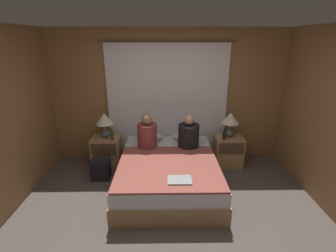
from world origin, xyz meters
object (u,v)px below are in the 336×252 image
at_px(pillow_left, 149,137).
at_px(backpack_on_floor, 101,168).
at_px(bed, 168,173).
at_px(beer_bottle_on_right_stand, 224,135).
at_px(beer_bottle_on_left_stand, 112,135).
at_px(pillow_right, 186,137).
at_px(nightstand_right, 228,151).
at_px(nightstand_left, 107,152).
at_px(lamp_right, 230,120).
at_px(person_right_in_bed, 189,134).
at_px(person_left_in_bed, 147,134).
at_px(lamp_left, 104,121).
at_px(laptop_on_bed, 180,180).

bearing_deg(pillow_left, backpack_on_floor, -146.71).
xyz_separation_m(bed, beer_bottle_on_right_stand, (1.02, 0.59, 0.41)).
bearing_deg(beer_bottle_on_left_stand, pillow_right, 8.44).
distance_m(nightstand_right, beer_bottle_on_right_stand, 0.41).
bearing_deg(nightstand_left, bed, -31.76).
xyz_separation_m(lamp_right, backpack_on_floor, (-2.31, -0.48, -0.69)).
distance_m(beer_bottle_on_left_stand, backpack_on_floor, 0.60).
distance_m(person_right_in_bed, beer_bottle_on_right_stand, 0.69).
xyz_separation_m(person_left_in_bed, beer_bottle_on_right_stand, (1.38, 0.15, -0.09)).
bearing_deg(backpack_on_floor, lamp_left, 88.51).
distance_m(pillow_right, laptop_on_bed, 1.49).
bearing_deg(pillow_right, lamp_right, -3.92).
bearing_deg(lamp_left, backpack_on_floor, -91.49).
bearing_deg(beer_bottle_on_left_stand, laptop_on_bed, -48.31).
height_order(lamp_left, pillow_right, lamp_left).
distance_m(lamp_right, pillow_left, 1.53).
distance_m(nightstand_right, laptop_on_bed, 1.74).
bearing_deg(nightstand_right, pillow_left, 176.92).
height_order(person_right_in_bed, beer_bottle_on_left_stand, person_right_in_bed).
distance_m(nightstand_right, person_right_in_bed, 0.95).
bearing_deg(person_right_in_bed, beer_bottle_on_left_stand, 173.51).
distance_m(nightstand_left, pillow_left, 0.85).
height_order(lamp_left, lamp_right, same).
bearing_deg(bed, beer_bottle_on_left_stand, 149.25).
relative_size(bed, pillow_right, 3.87).
bearing_deg(pillow_right, beer_bottle_on_left_stand, -171.56).
xyz_separation_m(beer_bottle_on_left_stand, laptop_on_bed, (1.13, -1.27, -0.14)).
distance_m(nightstand_left, nightstand_right, 2.30).
relative_size(nightstand_left, lamp_right, 1.26).
xyz_separation_m(lamp_left, person_right_in_bed, (1.51, -0.30, -0.16)).
relative_size(bed, nightstand_left, 3.41).
bearing_deg(pillow_left, beer_bottle_on_left_stand, -163.03).
bearing_deg(lamp_left, pillow_left, 3.92).
bearing_deg(person_left_in_bed, lamp_left, 159.42).
xyz_separation_m(nightstand_left, person_right_in_bed, (1.51, -0.27, 0.45)).
bearing_deg(person_left_in_bed, beer_bottle_on_right_stand, 6.38).
relative_size(nightstand_left, laptop_on_bed, 1.82).
distance_m(bed, laptop_on_bed, 0.75).
height_order(nightstand_left, backpack_on_floor, nightstand_left).
relative_size(nightstand_left, pillow_right, 1.14).
distance_m(nightstand_left, person_right_in_bed, 1.60).
distance_m(pillow_left, person_right_in_bed, 0.81).
bearing_deg(beer_bottle_on_left_stand, nightstand_left, 142.23).
bearing_deg(nightstand_right, beer_bottle_on_left_stand, -176.84).
relative_size(person_left_in_bed, backpack_on_floor, 1.72).
distance_m(pillow_right, person_left_in_bed, 0.81).
bearing_deg(laptop_on_bed, person_right_in_bed, 78.87).
xyz_separation_m(bed, beer_bottle_on_left_stand, (-1.00, 0.59, 0.43)).
relative_size(beer_bottle_on_left_stand, backpack_on_floor, 0.65).
distance_m(nightstand_left, beer_bottle_on_right_stand, 2.21).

